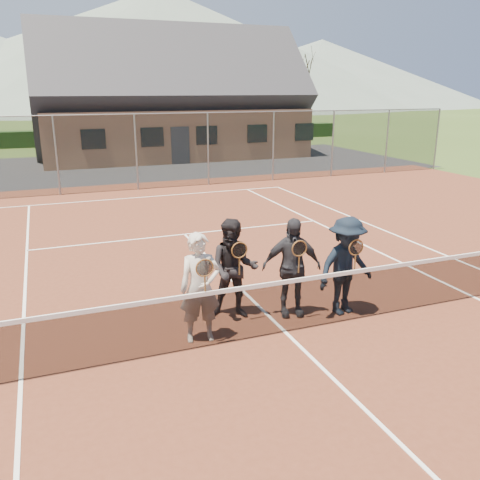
{
  "coord_description": "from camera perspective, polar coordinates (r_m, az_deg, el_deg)",
  "views": [
    {
      "loc": [
        -3.51,
        -6.93,
        3.96
      ],
      "look_at": [
        -0.23,
        1.5,
        1.25
      ],
      "focal_mm": 38.0,
      "sensor_mm": 36.0,
      "label": 1
    }
  ],
  "objects": [
    {
      "name": "player_b",
      "position": [
        8.91,
        -0.69,
        -3.28
      ],
      "size": [
        1.08,
        0.98,
        1.8
      ],
      "color": "black",
      "rests_on": "court_surface"
    },
    {
      "name": "ground",
      "position": [
        27.45,
        -13.8,
        7.9
      ],
      "size": [
        220.0,
        220.0,
        0.0
      ],
      "primitive_type": "plane",
      "color": "#314819",
      "rests_on": "ground"
    },
    {
      "name": "hedge_row",
      "position": [
        39.24,
        -16.34,
        11.03
      ],
      "size": [
        40.0,
        1.2,
        1.1
      ],
      "primitive_type": "cube",
      "color": "black",
      "rests_on": "ground"
    },
    {
      "name": "tree_e",
      "position": [
        45.4,
        7.46,
        18.85
      ],
      "size": [
        3.2,
        3.2,
        7.77
      ],
      "color": "#382414",
      "rests_on": "ground"
    },
    {
      "name": "tree_c",
      "position": [
        40.35,
        -14.14,
        18.8
      ],
      "size": [
        3.2,
        3.2,
        7.77
      ],
      "color": "#3B2415",
      "rests_on": "ground"
    },
    {
      "name": "tarmac_carpark",
      "position": [
        27.23,
        -22.21,
        7.09
      ],
      "size": [
        40.0,
        12.0,
        0.01
      ],
      "primitive_type": "cube",
      "color": "black",
      "rests_on": "ground"
    },
    {
      "name": "tree_d",
      "position": [
        42.88,
        -0.02,
        19.12
      ],
      "size": [
        3.2,
        3.2,
        7.77
      ],
      "color": "#332312",
      "rests_on": "ground"
    },
    {
      "name": "tennis_net",
      "position": [
        8.49,
        5.18,
        -7.16
      ],
      "size": [
        11.68,
        0.08,
        1.1
      ],
      "color": "slate",
      "rests_on": "ground"
    },
    {
      "name": "court_markings",
      "position": [
        8.71,
        5.09,
        -10.25
      ],
      "size": [
        11.03,
        23.83,
        0.01
      ],
      "color": "white",
      "rests_on": "court_surface"
    },
    {
      "name": "court_surface",
      "position": [
        8.72,
        5.09,
        -10.34
      ],
      "size": [
        30.0,
        30.0,
        0.02
      ],
      "primitive_type": "cube",
      "color": "#562819",
      "rests_on": "ground"
    },
    {
      "name": "hill_centre",
      "position": [
        104.85,
        -8.79,
        20.34
      ],
      "size": [
        120.0,
        120.0,
        22.0
      ],
      "primitive_type": "cone",
      "color": "slate",
      "rests_on": "ground"
    },
    {
      "name": "player_d",
      "position": [
        9.25,
        11.8,
        -2.88
      ],
      "size": [
        1.25,
        0.84,
        1.8
      ],
      "color": "black",
      "rests_on": "court_surface"
    },
    {
      "name": "player_a",
      "position": [
        8.11,
        -4.5,
        -5.39
      ],
      "size": [
        0.71,
        0.54,
        1.8
      ],
      "color": "beige",
      "rests_on": "court_surface"
    },
    {
      "name": "player_c",
      "position": [
        9.04,
        5.8,
        -3.06
      ],
      "size": [
        1.13,
        0.69,
        1.8
      ],
      "color": "#27272D",
      "rests_on": "court_surface"
    },
    {
      "name": "perimeter_fence",
      "position": [
        20.87,
        -11.58,
        9.64
      ],
      "size": [
        30.07,
        0.07,
        3.02
      ],
      "color": "slate",
      "rests_on": "ground"
    },
    {
      "name": "hill_east",
      "position": [
        117.57,
        9.06,
        17.95
      ],
      "size": [
        90.0,
        90.0,
        14.0
      ],
      "primitive_type": "cone",
      "color": "slate",
      "rests_on": "ground"
    },
    {
      "name": "clubhouse",
      "position": [
        31.83,
        -7.92,
        16.57
      ],
      "size": [
        15.6,
        8.2,
        7.7
      ],
      "color": "#9E6B4C",
      "rests_on": "ground"
    }
  ]
}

